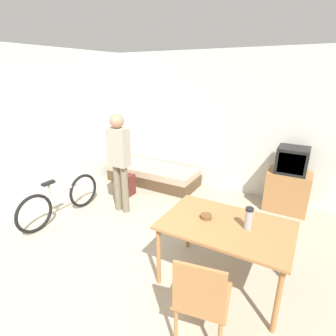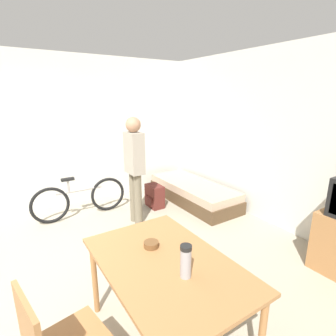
{
  "view_description": "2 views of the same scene",
  "coord_description": "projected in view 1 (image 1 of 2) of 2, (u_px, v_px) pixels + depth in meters",
  "views": [
    {
      "loc": [
        1.92,
        -1.11,
        2.29
      ],
      "look_at": [
        0.16,
        1.98,
        0.99
      ],
      "focal_mm": 28.0,
      "sensor_mm": 36.0,
      "label": 1
    },
    {
      "loc": [
        2.74,
        0.37,
        1.98
      ],
      "look_at": [
        -0.05,
        2.17,
        1.07
      ],
      "focal_mm": 28.0,
      "sensor_mm": 36.0,
      "label": 2
    }
  ],
  "objects": [
    {
      "name": "backpack",
      "position": [
        125.0,
        184.0,
        5.2
      ],
      "size": [
        0.36,
        0.26,
        0.42
      ],
      "color": "#56231E",
      "rests_on": "ground_plane"
    },
    {
      "name": "wall_left",
      "position": [
        53.0,
        128.0,
        4.71
      ],
      "size": [
        0.06,
        4.84,
        2.7
      ],
      "color": "silver",
      "rests_on": "ground_plane"
    },
    {
      "name": "person_standing",
      "position": [
        119.0,
        157.0,
        4.29
      ],
      "size": [
        0.34,
        0.23,
        1.69
      ],
      "color": "#6B604C",
      "rests_on": "ground_plane"
    },
    {
      "name": "ground_plane",
      "position": [
        55.0,
        319.0,
        2.59
      ],
      "size": [
        20.0,
        20.0,
        0.0
      ],
      "primitive_type": "plane",
      "color": "#9E937F"
    },
    {
      "name": "bicycle",
      "position": [
        61.0,
        200.0,
        4.29
      ],
      "size": [
        0.09,
        1.55,
        0.71
      ],
      "color": "black",
      "rests_on": "ground_plane"
    },
    {
      "name": "tv",
      "position": [
        289.0,
        183.0,
        4.48
      ],
      "size": [
        0.69,
        0.48,
        1.14
      ],
      "color": "#9E6B3D",
      "rests_on": "ground_plane"
    },
    {
      "name": "daybed",
      "position": [
        153.0,
        175.0,
        5.74
      ],
      "size": [
        1.96,
        0.78,
        0.37
      ],
      "color": "#4C3823",
      "rests_on": "ground_plane"
    },
    {
      "name": "mate_bowl",
      "position": [
        206.0,
        216.0,
        2.91
      ],
      "size": [
        0.13,
        0.13,
        0.05
      ],
      "color": "brown",
      "rests_on": "dining_table"
    },
    {
      "name": "dining_table",
      "position": [
        226.0,
        231.0,
        2.83
      ],
      "size": [
        1.37,
        0.88,
        0.76
      ],
      "color": "#9E6B3D",
      "rests_on": "ground_plane"
    },
    {
      "name": "wooden_chair",
      "position": [
        201.0,
        298.0,
        2.16
      ],
      "size": [
        0.52,
        0.52,
        0.94
      ],
      "color": "#9E6B3D",
      "rests_on": "ground_plane"
    },
    {
      "name": "wall_back",
      "position": [
        207.0,
        122.0,
        5.28
      ],
      "size": [
        5.32,
        0.06,
        2.7
      ],
      "color": "silver",
      "rests_on": "ground_plane"
    },
    {
      "name": "thermos_flask",
      "position": [
        249.0,
        217.0,
        2.67
      ],
      "size": [
        0.08,
        0.08,
        0.24
      ],
      "color": "#99999E",
      "rests_on": "dining_table"
    }
  ]
}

